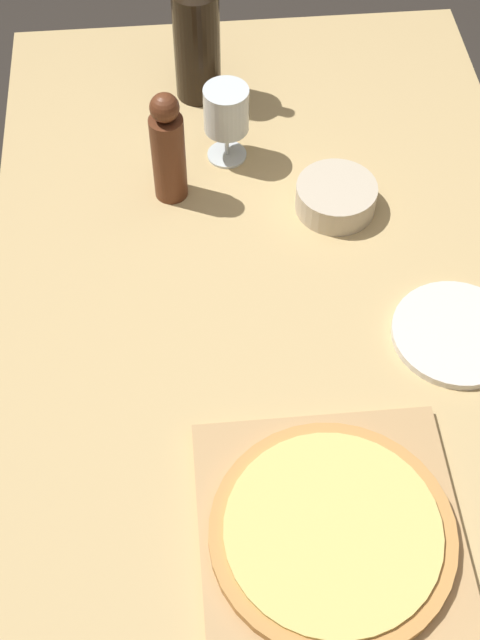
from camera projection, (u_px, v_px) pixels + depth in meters
ground_plane at (270, 546)px, 2.02m from camera, size 12.00×12.00×0.00m
dining_table at (281, 380)px, 1.47m from camera, size 0.95×1.76×0.77m
cutting_board at (331, 539)px, 1.21m from camera, size 0.36×0.38×0.02m
pizza at (332, 533)px, 1.19m from camera, size 0.33×0.33×0.02m
wine_bottle at (196, 34)px, 1.67m from camera, size 0.09×0.09×0.33m
pepper_mill at (168, 149)px, 1.53m from camera, size 0.06×0.06×0.22m
wine_glass at (226, 112)px, 1.59m from camera, size 0.08×0.08×0.15m
small_bowl at (336, 197)px, 1.57m from camera, size 0.14×0.14×0.05m
dinner_plate at (456, 334)px, 1.42m from camera, size 0.21×0.21×0.01m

